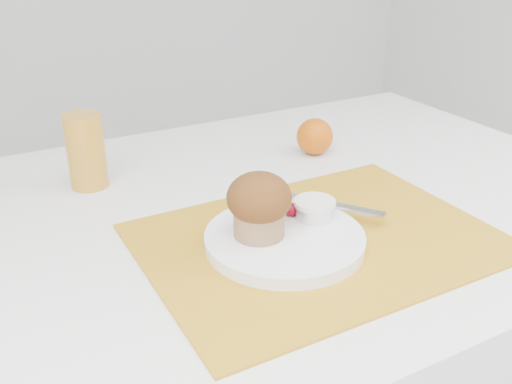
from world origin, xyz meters
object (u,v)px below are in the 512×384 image
plate (285,239)px  juice_glass (86,151)px  table (263,382)px  muffin (259,204)px  orange (315,137)px

plate → juice_glass: bearing=118.9°
table → muffin: muffin is taller
juice_glass → orange: bearing=-7.9°
table → orange: (0.18, 0.13, 0.41)m
table → plate: plate is taller
orange → table: bearing=-144.2°
table → orange: size_ratio=17.48×
muffin → juice_glass: bearing=115.5°
table → plate: bearing=-108.3°
table → muffin: bearing=-122.0°
plate → juice_glass: juice_glass is taller
plate → muffin: 0.06m
orange → muffin: 0.37m
muffin → plate: bearing=-25.4°
plate → juice_glass: (-0.18, 0.33, 0.05)m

